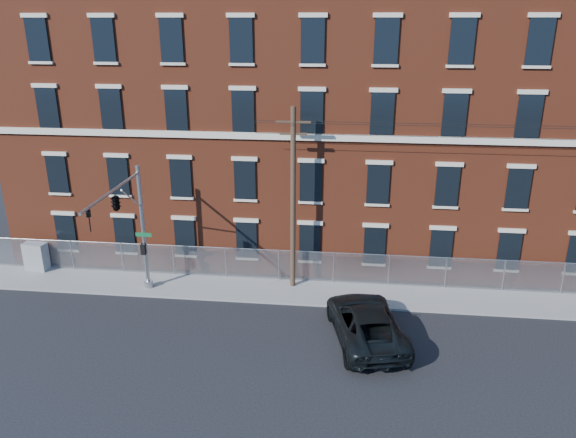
{
  "coord_description": "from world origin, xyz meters",
  "views": [
    {
      "loc": [
        4.85,
        -22.21,
        14.23
      ],
      "look_at": [
        1.91,
        4.0,
        4.67
      ],
      "focal_mm": 34.45,
      "sensor_mm": 36.0,
      "label": 1
    }
  ],
  "objects_px": {
    "traffic_signal_mast": "(123,212)",
    "pickup_truck": "(366,322)",
    "utility_pole_near": "(293,197)",
    "utility_cabinet": "(36,256)"
  },
  "relations": [
    {
      "from": "traffic_signal_mast",
      "to": "utility_cabinet",
      "type": "relative_size",
      "value": 4.17
    },
    {
      "from": "traffic_signal_mast",
      "to": "utility_pole_near",
      "type": "xyz_separation_m",
      "value": [
        8.0,
        3.42,
        -0.05
      ]
    },
    {
      "from": "traffic_signal_mast",
      "to": "pickup_truck",
      "type": "bearing_deg",
      "value": -7.18
    },
    {
      "from": "pickup_truck",
      "to": "utility_cabinet",
      "type": "bearing_deg",
      "value": -28.07
    },
    {
      "from": "traffic_signal_mast",
      "to": "utility_cabinet",
      "type": "distance_m",
      "value": 9.43
    },
    {
      "from": "utility_pole_near",
      "to": "pickup_truck",
      "type": "xyz_separation_m",
      "value": [
        3.95,
        -4.92,
        -4.46
      ]
    },
    {
      "from": "pickup_truck",
      "to": "utility_pole_near",
      "type": "bearing_deg",
      "value": -63.91
    },
    {
      "from": "traffic_signal_mast",
      "to": "utility_cabinet",
      "type": "bearing_deg",
      "value": 152.68
    },
    {
      "from": "utility_cabinet",
      "to": "utility_pole_near",
      "type": "bearing_deg",
      "value": 6.17
    },
    {
      "from": "traffic_signal_mast",
      "to": "utility_pole_near",
      "type": "height_order",
      "value": "utility_pole_near"
    }
  ]
}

